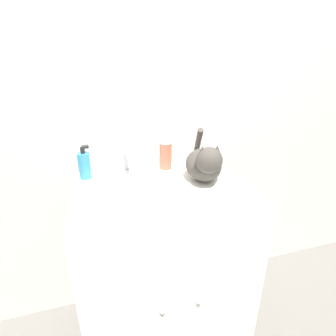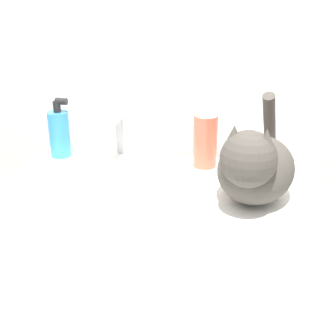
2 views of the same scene
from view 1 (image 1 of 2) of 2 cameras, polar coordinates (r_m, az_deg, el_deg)
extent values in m
cube|color=silver|center=(1.35, -5.36, 16.11)|extent=(6.00, 0.05, 2.50)
cube|color=white|center=(1.41, -1.22, -20.54)|extent=(0.77, 0.56, 0.88)
sphere|color=silver|center=(1.18, -1.16, -28.86)|extent=(0.02, 0.02, 0.02)
sphere|color=silver|center=(1.21, 6.76, -27.06)|extent=(0.02, 0.02, 0.02)
cylinder|color=white|center=(1.11, -7.65, -4.34)|extent=(0.28, 0.28, 0.05)
cylinder|color=silver|center=(1.23, -8.98, 0.83)|extent=(0.02, 0.02, 0.14)
cylinder|color=silver|center=(1.16, -8.84, 3.14)|extent=(0.02, 0.10, 0.02)
cylinder|color=white|center=(1.24, -12.73, -1.83)|extent=(0.03, 0.03, 0.03)
cylinder|color=white|center=(1.26, -4.99, -0.94)|extent=(0.03, 0.03, 0.03)
ellipsoid|color=#47423D|center=(1.22, 7.74, 0.71)|extent=(0.20, 0.23, 0.14)
sphere|color=#47423D|center=(1.12, 8.92, 1.66)|extent=(0.13, 0.13, 0.11)
cone|color=#47423D|center=(1.09, 7.47, 3.84)|extent=(0.04, 0.04, 0.04)
cone|color=#47423D|center=(1.11, 10.64, 3.92)|extent=(0.04, 0.04, 0.04)
cylinder|color=#47423D|center=(1.31, 6.60, 5.70)|extent=(0.05, 0.11, 0.16)
cylinder|color=#338CCC|center=(1.28, -17.71, 0.46)|extent=(0.06, 0.06, 0.12)
cylinder|color=black|center=(1.25, -18.13, 3.71)|extent=(0.02, 0.02, 0.03)
cylinder|color=black|center=(1.25, -17.57, 4.44)|extent=(0.03, 0.02, 0.02)
cylinder|color=#EF6047|center=(1.32, -0.51, 2.67)|extent=(0.06, 0.06, 0.14)
cone|color=white|center=(1.30, -0.52, 6.23)|extent=(0.06, 0.06, 0.04)
camera|label=2|loc=(0.48, 63.91, 2.10)|focal=50.00mm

